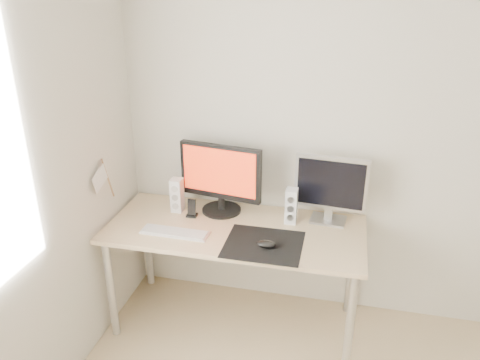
{
  "coord_description": "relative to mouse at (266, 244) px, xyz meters",
  "views": [
    {
      "loc": [
        -0.32,
        -1.11,
        2.14
      ],
      "look_at": [
        -0.92,
        1.48,
        1.01
      ],
      "focal_mm": 35.0,
      "sensor_mm": 36.0,
      "label": 1
    }
  ],
  "objects": [
    {
      "name": "wall_back",
      "position": [
        0.7,
        0.56,
        0.5
      ],
      "size": [
        3.5,
        0.0,
        3.5
      ],
      "primitive_type": "plane",
      "rotation": [
        1.57,
        0.0,
        0.0
      ],
      "color": "beige",
      "rests_on": "ground"
    },
    {
      "name": "mousepad",
      "position": [
        -0.02,
        0.03,
        -0.02
      ],
      "size": [
        0.45,
        0.4,
        0.0
      ],
      "primitive_type": "cube",
      "color": "black",
      "rests_on": "desk"
    },
    {
      "name": "mouse",
      "position": [
        0.0,
        0.0,
        0.0
      ],
      "size": [
        0.11,
        0.07,
        0.04
      ],
      "primitive_type": "ellipsoid",
      "color": "black",
      "rests_on": "mousepad"
    },
    {
      "name": "desk",
      "position": [
        -0.23,
        0.19,
        -0.1
      ],
      "size": [
        1.6,
        0.7,
        0.73
      ],
      "color": "#D1B587",
      "rests_on": "ground"
    },
    {
      "name": "main_monitor",
      "position": [
        -0.37,
        0.38,
        0.23
      ],
      "size": [
        0.55,
        0.3,
        0.47
      ],
      "color": "black",
      "rests_on": "desk"
    },
    {
      "name": "second_monitor",
      "position": [
        0.33,
        0.41,
        0.22
      ],
      "size": [
        0.45,
        0.18,
        0.43
      ],
      "color": "#B8B8BA",
      "rests_on": "desk"
    },
    {
      "name": "speaker_left",
      "position": [
        -0.66,
        0.33,
        0.09
      ],
      "size": [
        0.07,
        0.09,
        0.23
      ],
      "color": "white",
      "rests_on": "desk"
    },
    {
      "name": "speaker_right",
      "position": [
        0.1,
        0.34,
        0.09
      ],
      "size": [
        0.07,
        0.09,
        0.23
      ],
      "color": "white",
      "rests_on": "desk"
    },
    {
      "name": "keyboard",
      "position": [
        -0.57,
        0.04,
        -0.02
      ],
      "size": [
        0.42,
        0.13,
        0.02
      ],
      "color": "silver",
      "rests_on": "desk"
    },
    {
      "name": "phone_dock",
      "position": [
        -0.54,
        0.28,
        0.01
      ],
      "size": [
        0.07,
        0.06,
        0.12
      ],
      "color": "black",
      "rests_on": "desk"
    },
    {
      "name": "pennant",
      "position": [
        -1.02,
        0.05,
        0.29
      ],
      "size": [
        0.01,
        0.23,
        0.29
      ],
      "color": "#A57F54",
      "rests_on": "wall_left"
    }
  ]
}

